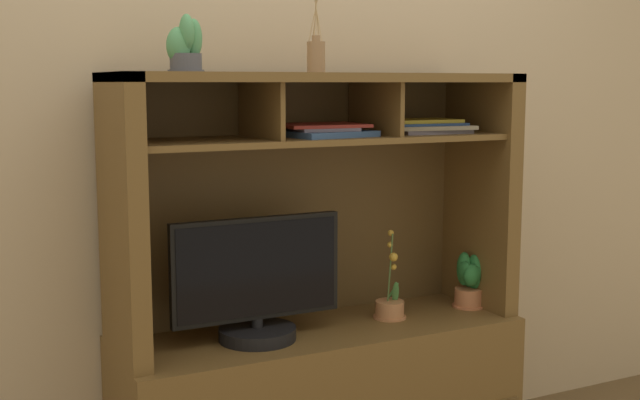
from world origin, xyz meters
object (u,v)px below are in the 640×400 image
at_px(media_console, 319,362).
at_px(potted_succulent, 185,48).
at_px(potted_orchid, 390,305).
at_px(tv_monitor, 257,288).
at_px(magazine_stack_centre, 322,130).
at_px(diffuser_bottle, 316,55).
at_px(magazine_stack_left, 422,126).
at_px(potted_fern, 469,281).

xyz_separation_m(media_console, potted_succulent, (-0.46, 0.01, 1.07)).
bearing_deg(potted_orchid, tv_monitor, -177.83).
bearing_deg(magazine_stack_centre, media_console, 179.31).
bearing_deg(diffuser_bottle, magazine_stack_left, -1.46).
bearing_deg(tv_monitor, diffuser_bottle, 14.77).
relative_size(media_console, magazine_stack_centre, 4.56).
height_order(potted_fern, magazine_stack_left, magazine_stack_left).
bearing_deg(potted_fern, potted_succulent, 178.09).
height_order(media_console, potted_orchid, media_console).
relative_size(potted_fern, diffuser_bottle, 0.66).
bearing_deg(potted_fern, tv_monitor, -179.10).
height_order(potted_orchid, diffuser_bottle, diffuser_bottle).
xyz_separation_m(magazine_stack_left, magazine_stack_centre, (-0.41, -0.01, -0.00)).
bearing_deg(magazine_stack_left, tv_monitor, -175.31).
xyz_separation_m(media_console, diffuser_bottle, (0.00, 0.02, 1.06)).
xyz_separation_m(magazine_stack_centre, diffuser_bottle, (-0.01, 0.02, 0.25)).
bearing_deg(potted_succulent, diffuser_bottle, 2.01).
xyz_separation_m(tv_monitor, magazine_stack_left, (0.67, 0.05, 0.51)).
relative_size(media_console, potted_orchid, 4.51).
height_order(magazine_stack_centre, diffuser_bottle, diffuser_bottle).
bearing_deg(tv_monitor, media_console, 9.78).
bearing_deg(potted_fern, media_console, 177.29).
bearing_deg(potted_fern, potted_orchid, 178.97).
bearing_deg(magazine_stack_centre, potted_succulent, 179.17).
distance_m(media_console, potted_succulent, 1.17).
bearing_deg(media_console, potted_orchid, -4.81).
height_order(potted_fern, potted_succulent, potted_succulent).
height_order(tv_monitor, magazine_stack_centre, magazine_stack_centre).
bearing_deg(potted_orchid, magazine_stack_left, 13.52).
xyz_separation_m(potted_orchid, potted_succulent, (-0.73, 0.03, 0.90)).
distance_m(tv_monitor, diffuser_bottle, 0.80).
bearing_deg(magazine_stack_left, media_console, -178.36).
relative_size(potted_fern, magazine_stack_centre, 0.65).
bearing_deg(tv_monitor, potted_succulent, 166.70).
height_order(media_console, magazine_stack_left, media_console).
xyz_separation_m(tv_monitor, magazine_stack_centre, (0.26, 0.04, 0.50)).
bearing_deg(diffuser_bottle, magazine_stack_centre, -68.01).
height_order(magazine_stack_left, potted_succulent, potted_succulent).
bearing_deg(potted_succulent, magazine_stack_centre, -0.83).
height_order(tv_monitor, magazine_stack_left, magazine_stack_left).
height_order(potted_orchid, magazine_stack_centre, magazine_stack_centre).
height_order(magazine_stack_centre, potted_succulent, potted_succulent).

